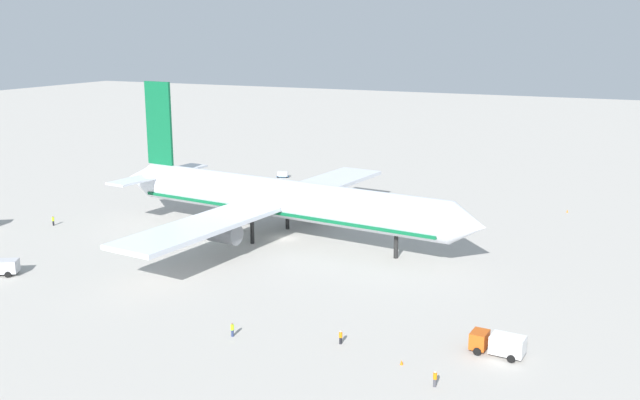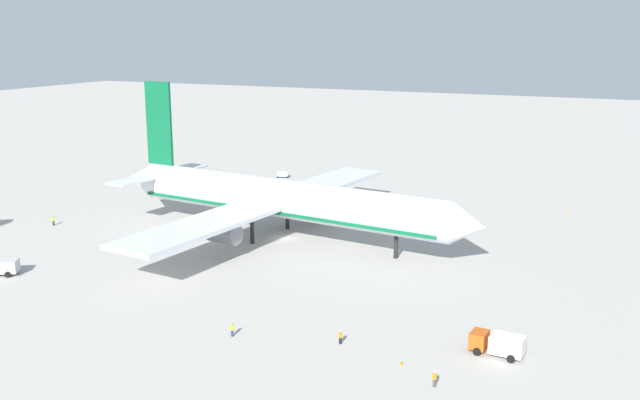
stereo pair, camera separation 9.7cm
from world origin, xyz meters
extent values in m
plane|color=#ADA8A0|center=(0.00, 0.00, 0.00)|extent=(600.00, 600.00, 0.00)
cylinder|color=silver|center=(0.00, 0.00, 7.02)|extent=(60.78, 13.45, 6.60)
cone|color=silver|center=(32.64, -3.75, 7.02)|extent=(5.98, 7.03, 6.47)
cone|color=silver|center=(-33.29, 3.82, 7.02)|extent=(7.27, 6.98, 6.27)
cube|color=#0C5933|center=(-28.03, 3.22, 18.08)|extent=(6.02, 1.18, 15.51)
cube|color=silver|center=(-27.81, 9.46, 8.34)|extent=(5.57, 10.91, 0.36)
cube|color=silver|center=(-29.23, -2.92, 8.34)|extent=(5.57, 10.91, 0.36)
cube|color=silver|center=(-0.88, 18.80, 6.03)|extent=(12.43, 31.38, 0.70)
cylinder|color=slate|center=(-0.41, 14.13, 3.79)|extent=(5.71, 4.37, 3.79)
cube|color=silver|center=(-5.12, -18.11, 6.03)|extent=(12.43, 31.38, 0.70)
cylinder|color=slate|center=(-3.60, -13.67, 4.06)|extent=(5.57, 3.82, 3.24)
cylinder|color=black|center=(21.01, -2.41, 1.86)|extent=(0.70, 0.70, 3.72)
cylinder|color=black|center=(-2.40, 5.61, 1.86)|extent=(0.70, 0.70, 3.72)
cylinder|color=black|center=(-3.61, -4.92, 1.86)|extent=(0.70, 0.70, 3.72)
cube|color=#0C5933|center=(0.00, 0.00, 5.21)|extent=(58.34, 12.84, 0.50)
cube|color=#BF4C14|center=(40.59, -30.69, 1.37)|extent=(1.93, 2.56, 1.85)
cube|color=silver|center=(43.75, -30.92, 1.44)|extent=(3.80, 2.69, 1.97)
cube|color=black|center=(39.98, -30.65, 1.84)|extent=(0.22, 2.05, 0.81)
cylinder|color=black|center=(40.68, -31.92, 0.45)|extent=(0.92, 0.36, 0.90)
cylinder|color=black|center=(40.85, -29.49, 0.45)|extent=(0.92, 0.36, 0.90)
cylinder|color=black|center=(44.43, -32.19, 0.45)|extent=(0.92, 0.36, 0.90)
cylinder|color=black|center=(44.60, -29.75, 0.45)|extent=(0.92, 0.36, 0.90)
cube|color=#B2B2B7|center=(-28.45, -34.33, 1.36)|extent=(4.49, 3.94, 1.83)
cylinder|color=black|center=(-27.17, -34.94, 0.45)|extent=(0.93, 0.71, 0.90)
cylinder|color=black|center=(-28.34, -32.91, 0.45)|extent=(0.93, 0.71, 0.90)
cube|color=#26598C|center=(-25.04, 46.78, 0.28)|extent=(3.19, 2.29, 0.15)
cylinder|color=#333338|center=(-23.40, 47.37, 0.28)|extent=(0.59, 0.28, 0.08)
cube|color=silver|center=(-25.04, 46.78, 0.91)|extent=(2.71, 2.01, 1.13)
cylinder|color=black|center=(-24.24, 47.81, 0.20)|extent=(0.42, 0.25, 0.40)
cylinder|color=black|center=(-23.77, 46.49, 0.20)|extent=(0.42, 0.25, 0.40)
cylinder|color=black|center=(-26.31, 47.06, 0.20)|extent=(0.42, 0.25, 0.40)
cylinder|color=black|center=(-25.84, 45.75, 0.20)|extent=(0.42, 0.25, 0.40)
cylinder|color=navy|center=(13.42, -38.97, 0.42)|extent=(0.33, 0.33, 0.83)
cylinder|color=#B2F219|center=(13.42, -38.97, 1.15)|extent=(0.41, 0.41, 0.63)
sphere|color=#8C6647|center=(13.42, -38.97, 1.57)|extent=(0.23, 0.23, 0.23)
cylinder|color=#3F3F47|center=(38.44, -40.93, 0.43)|extent=(0.44, 0.44, 0.85)
cylinder|color=orange|center=(38.44, -40.93, 1.17)|extent=(0.55, 0.55, 0.64)
sphere|color=beige|center=(38.44, -40.93, 1.61)|extent=(0.23, 0.23, 0.23)
cylinder|color=black|center=(25.77, -35.52, 0.40)|extent=(0.42, 0.42, 0.80)
cylinder|color=orange|center=(25.77, -35.52, 1.10)|extent=(0.52, 0.52, 0.60)
sphere|color=beige|center=(25.77, -35.52, 1.51)|extent=(0.22, 0.22, 0.22)
cylinder|color=black|center=(-42.63, -10.44, 0.44)|extent=(0.39, 0.39, 0.89)
cylinder|color=#B2F219|center=(-42.63, -10.44, 1.22)|extent=(0.48, 0.48, 0.67)
sphere|color=#8C6647|center=(-42.63, -10.44, 1.67)|extent=(0.24, 0.24, 0.24)
cone|color=orange|center=(42.18, 39.55, 0.28)|extent=(0.36, 0.36, 0.55)
cone|color=orange|center=(33.83, -37.65, 0.28)|extent=(0.36, 0.36, 0.55)
camera|label=1|loc=(55.94, -106.23, 35.09)|focal=40.55mm
camera|label=2|loc=(56.03, -106.18, 35.09)|focal=40.55mm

